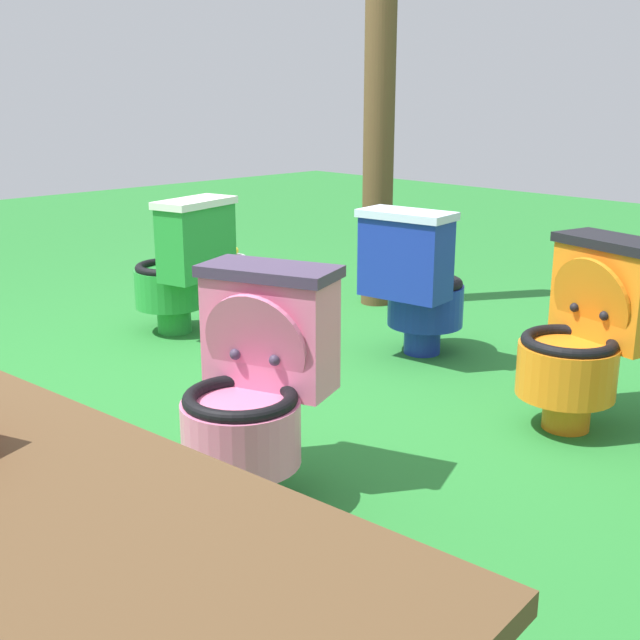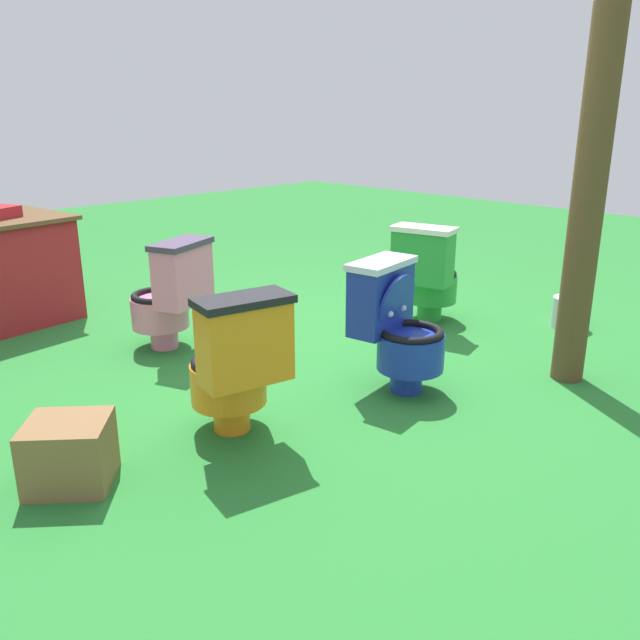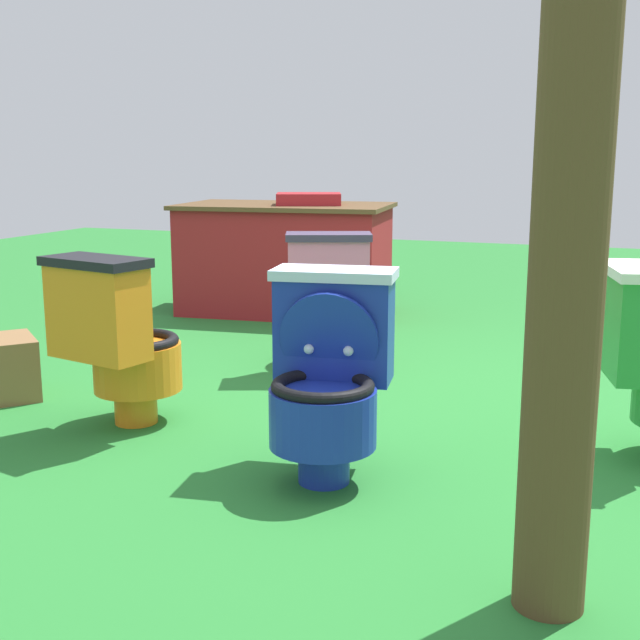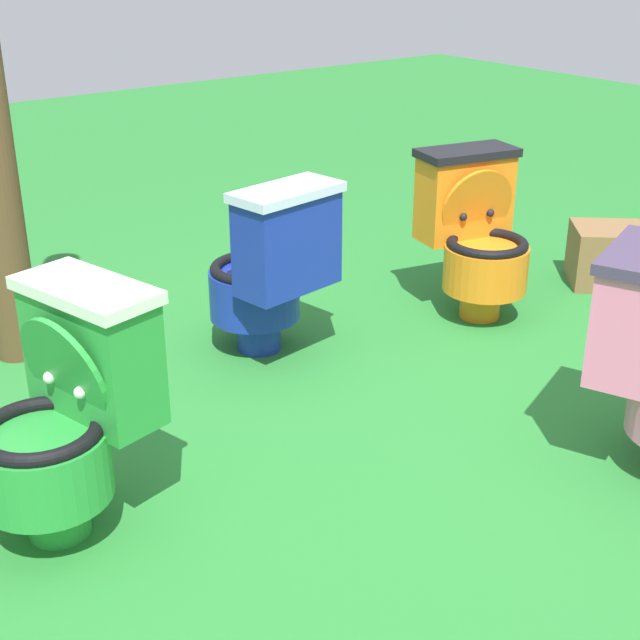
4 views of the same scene
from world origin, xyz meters
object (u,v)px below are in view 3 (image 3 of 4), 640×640
object	(u,v)px
toilet_pink	(328,298)
small_crate	(1,368)
vendor_table	(286,257)
wooden_post	(571,205)
toilet_orange	(120,340)
toilet_blue	(328,373)

from	to	relation	value
toilet_pink	small_crate	size ratio (longest dim) A/B	2.16
vendor_table	wooden_post	world-z (taller)	wooden_post
vendor_table	wooden_post	xyz separation A→B (m)	(2.18, -3.41, 0.62)
toilet_orange	small_crate	bearing A→B (deg)	-178.92
toilet_orange	wooden_post	bearing A→B (deg)	-11.52
toilet_orange	vendor_table	world-z (taller)	vendor_table
toilet_pink	toilet_orange	bearing A→B (deg)	-131.31
wooden_post	vendor_table	bearing A→B (deg)	122.60
toilet_orange	toilet_blue	distance (m)	1.00
toilet_blue	wooden_post	bearing A→B (deg)	134.27
small_crate	toilet_orange	bearing A→B (deg)	-11.37
toilet_orange	toilet_blue	size ratio (longest dim) A/B	1.00
toilet_pink	small_crate	bearing A→B (deg)	-159.64
toilet_blue	small_crate	bearing A→B (deg)	-19.42
toilet_blue	small_crate	xyz separation A→B (m)	(-1.75, 0.33, -0.23)
wooden_post	small_crate	bearing A→B (deg)	159.61
toilet_orange	vendor_table	xyz separation A→B (m)	(-0.37, 2.61, 0.02)
toilet_blue	vendor_table	size ratio (longest dim) A/B	0.47
toilet_orange	wooden_post	world-z (taller)	wooden_post
toilet_orange	small_crate	xyz separation A→B (m)	(-0.77, 0.16, -0.23)
wooden_post	small_crate	distance (m)	2.88
toilet_pink	vendor_table	world-z (taller)	vendor_table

